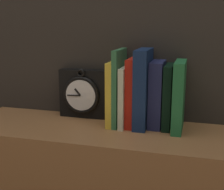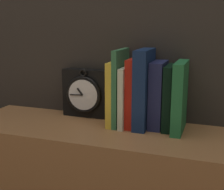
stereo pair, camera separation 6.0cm
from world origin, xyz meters
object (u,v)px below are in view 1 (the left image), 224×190
book_slot6_black (168,96)px  book_slot2_cream (126,96)px  book_slot3_red (133,92)px  book_slot7_green (179,96)px  book_slot0_yellow (114,93)px  book_slot4_navy (143,88)px  clock (83,94)px  book_slot5_navy (157,94)px  book_slot1_green (119,87)px

book_slot6_black → book_slot2_cream: bearing=-175.3°
book_slot3_red → book_slot7_green: bearing=-3.2°
book_slot0_yellow → book_slot4_navy: 0.10m
clock → book_slot0_yellow: book_slot0_yellow is taller
book_slot3_red → book_slot5_navy: book_slot3_red is taller
book_slot0_yellow → book_slot7_green: bearing=-1.3°
book_slot0_yellow → book_slot6_black: size_ratio=1.03×
book_slot2_cream → book_slot4_navy: (0.06, 0.00, 0.03)m
clock → book_slot2_cream: book_slot2_cream is taller
book_slot2_cream → book_slot4_navy: bearing=1.3°
book_slot2_cream → book_slot5_navy: bearing=8.1°
book_slot2_cream → book_slot6_black: book_slot6_black is taller
clock → book_slot2_cream: bearing=-15.0°
book_slot2_cream → book_slot7_green: (0.17, -0.00, 0.01)m
book_slot4_navy → book_slot6_black: 0.09m
book_slot0_yellow → book_slot6_black: bearing=2.6°
clock → book_slot5_navy: 0.27m
book_slot5_navy → book_slot3_red: bearing=-174.6°
book_slot2_cream → book_slot6_black: 0.14m
book_slot7_green → book_slot1_green: bearing=178.8°
book_slot1_green → book_slot0_yellow: bearing=177.8°
book_slot2_cream → book_slot5_navy: 0.10m
book_slot2_cream → book_slot3_red: book_slot3_red is taller
book_slot4_navy → book_slot5_navy: book_slot4_navy is taller
book_slot6_black → book_slot1_green: bearing=-176.8°
book_slot5_navy → book_slot7_green: size_ratio=0.98×
book_slot2_cream → book_slot0_yellow: bearing=175.6°
book_slot1_green → book_slot7_green: 0.20m
book_slot1_green → book_slot6_black: 0.16m
book_slot4_navy → book_slot6_black: book_slot4_navy is taller
book_slot1_green → book_slot5_navy: size_ratio=1.17×
clock → book_slot7_green: bearing=-7.7°
book_slot1_green → book_slot6_black: bearing=3.2°
book_slot4_navy → book_slot2_cream: bearing=-178.7°
book_slot4_navy → book_slot5_navy: bearing=16.6°
book_slot1_green → book_slot3_red: book_slot1_green is taller
book_slot0_yellow → book_slot4_navy: size_ratio=0.84×
clock → book_slot4_navy: 0.23m
clock → book_slot6_black: book_slot6_black is taller
book_slot1_green → book_slot4_navy: bearing=-0.8°
book_slot3_red → clock: bearing=168.7°
book_slot2_cream → book_slot7_green: size_ratio=0.89×
book_slot0_yellow → book_slot1_green: bearing=-2.2°
book_slot6_black → book_slot0_yellow: bearing=-177.4°
book_slot5_navy → book_slot7_green: (0.07, -0.02, 0.00)m
book_slot0_yellow → book_slot4_navy: book_slot4_navy is taller
clock → book_slot4_navy: bearing=-11.0°
book_slot4_navy → book_slot7_green: (0.12, -0.00, -0.02)m
book_slot4_navy → clock: bearing=169.0°
book_slot2_cream → book_slot6_black: (0.14, 0.01, 0.00)m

